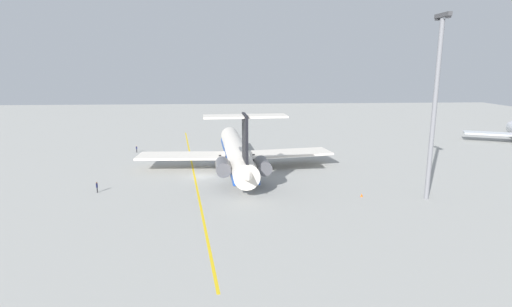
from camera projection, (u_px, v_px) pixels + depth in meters
The scene contains 7 objects.
ground at pixel (202, 176), 76.99m from camera, with size 304.52×304.52×0.00m, color #9E9E99.
main_jetliner at pixel (237, 153), 80.77m from camera, with size 45.03×39.93×13.11m.
ground_crew_near_nose at pixel (137, 148), 98.01m from camera, with size 0.27×0.37×1.69m.
ground_crew_near_tail at pixel (97, 186), 66.75m from camera, with size 0.46×0.29×1.83m.
safety_cone_nose at pixel (362, 195), 64.77m from camera, with size 0.40×0.40×0.55m, color #EA590F.
taxiway_centreline at pixel (193, 169), 82.18m from camera, with size 94.25×0.36×0.01m, color gold.
light_mast at pixel (435, 102), 60.68m from camera, with size 4.00×0.70×27.88m.
Camera 1 is at (74.88, 5.35, 20.38)m, focal length 28.49 mm.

